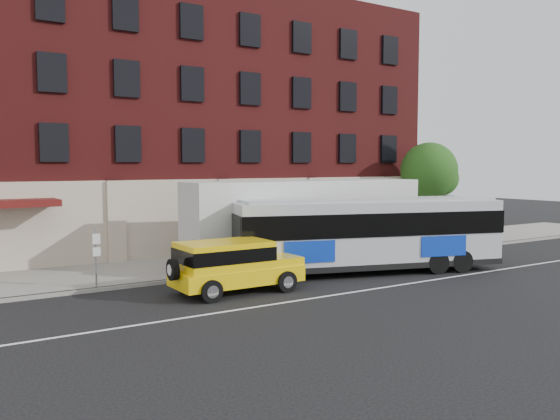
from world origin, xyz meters
TOP-DOWN VIEW (x-y plane):
  - ground at (0.00, 0.00)m, footprint 120.00×120.00m
  - sidewalk at (0.00, 9.00)m, footprint 60.00×6.00m
  - kerb at (0.00, 6.00)m, footprint 60.00×0.25m
  - lane_line at (0.00, 0.50)m, footprint 60.00×0.12m
  - building at (-0.01, 16.92)m, footprint 30.00×12.10m
  - sign_pole at (-8.50, 6.15)m, footprint 0.30×0.20m
  - street_tree at (13.54, 9.48)m, footprint 3.60×3.60m
  - city_bus at (3.01, 3.31)m, footprint 12.62×6.09m
  - yellow_suv at (-4.25, 2.94)m, footprint 5.28×2.35m
  - shipping_container at (2.00, 6.80)m, footprint 12.51×3.06m

SIDE VIEW (x-z plane):
  - ground at x=0.00m, z-range 0.00..0.00m
  - lane_line at x=0.00m, z-range 0.00..0.01m
  - sidewalk at x=0.00m, z-range 0.00..0.15m
  - kerb at x=0.00m, z-range 0.00..0.15m
  - yellow_suv at x=-4.25m, z-range 0.15..2.16m
  - sign_pole at x=-8.50m, z-range 0.20..2.70m
  - city_bus at x=3.01m, z-range 0.18..3.57m
  - shipping_container at x=2.00m, z-range -0.02..4.12m
  - street_tree at x=13.54m, z-range 1.31..7.51m
  - building at x=-0.01m, z-range 0.08..15.08m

